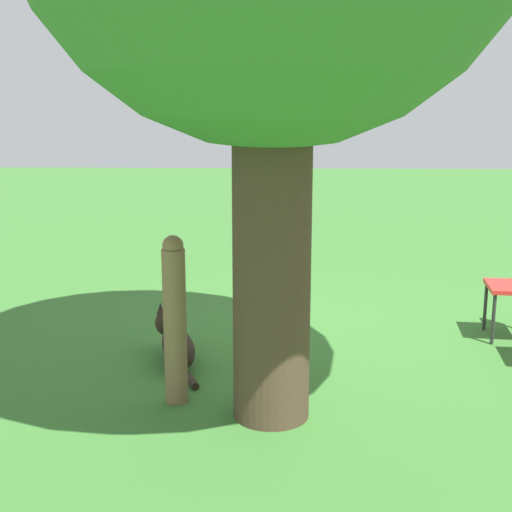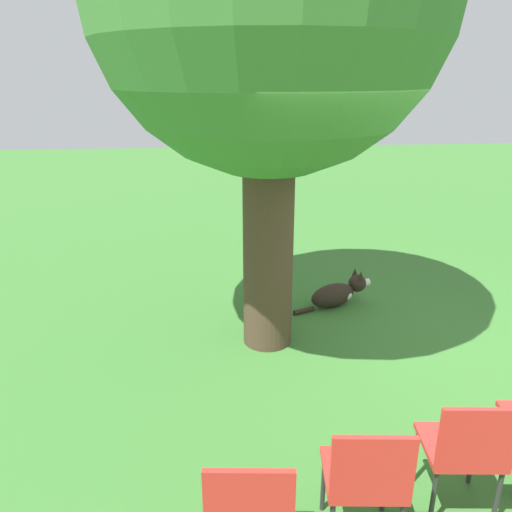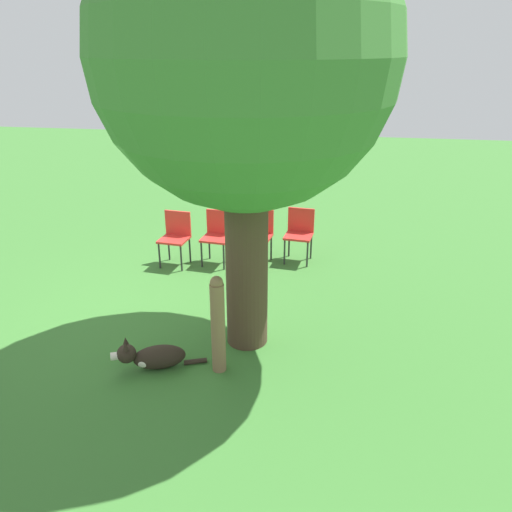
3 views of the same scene
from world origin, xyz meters
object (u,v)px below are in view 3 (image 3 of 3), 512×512
at_px(red_chair_3, 299,231).
at_px(oak_tree, 245,60).
at_px(red_chair_2, 259,232).
at_px(fence_post, 218,324).
at_px(red_chair_1, 217,233).
at_px(red_chair_0, 176,234).
at_px(dog, 152,357).

bearing_deg(red_chair_3, oak_tree, -2.79).
bearing_deg(red_chair_2, red_chair_3, 109.95).
distance_m(fence_post, red_chair_3, 3.31).
distance_m(red_chair_1, red_chair_3, 1.36).
height_order(red_chair_1, red_chair_3, same).
distance_m(fence_post, red_chair_1, 3.01).
bearing_deg(red_chair_3, red_chair_0, -70.05).
bearing_deg(red_chair_3, dog, -15.84).
bearing_deg(fence_post, red_chair_1, -166.22).
xyz_separation_m(dog, red_chair_3, (-3.36, 1.34, 0.36)).
xyz_separation_m(red_chair_0, red_chair_2, (-0.33, 1.32, 0.00)).
xyz_separation_m(red_chair_0, red_chair_3, (-0.49, 1.98, 0.00)).
relative_size(dog, red_chair_1, 1.14).
relative_size(dog, red_chair_0, 1.14).
height_order(dog, red_chair_1, red_chair_1).
relative_size(oak_tree, fence_post, 4.17).
distance_m(fence_post, red_chair_0, 3.08).
xyz_separation_m(oak_tree, red_chair_1, (-2.28, -0.92, -2.71)).
relative_size(oak_tree, red_chair_1, 5.48).
bearing_deg(dog, red_chair_3, -132.85).
distance_m(dog, red_chair_1, 3.06).
xyz_separation_m(oak_tree, fence_post, (0.65, -0.20, -2.64)).
bearing_deg(red_chair_0, dog, 18.35).
distance_m(red_chair_0, red_chair_3, 2.04).
relative_size(oak_tree, red_chair_0, 5.48).
bearing_deg(dog, red_chair_2, -123.16).
relative_size(red_chair_0, red_chair_1, 1.00).
distance_m(oak_tree, red_chair_2, 3.65).
height_order(red_chair_0, red_chair_3, same).
bearing_deg(red_chair_2, oak_tree, 11.98).
distance_m(red_chair_2, red_chair_3, 0.68).
bearing_deg(red_chair_3, red_chair_1, -70.05).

